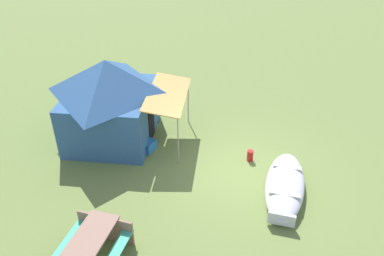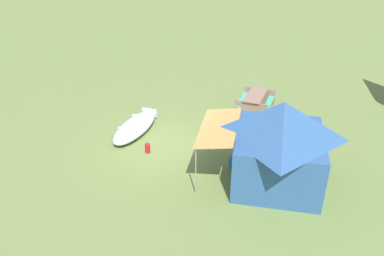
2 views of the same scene
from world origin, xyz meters
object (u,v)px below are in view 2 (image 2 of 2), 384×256
Objects in this scene: picnic_table at (255,100)px; fuel_can at (148,148)px; beached_rowboat at (135,127)px; cooler_box at (236,160)px; canvas_cabin_tent at (279,142)px.

picnic_table is 5.76m from fuel_can.
cooler_box is (0.67, 4.45, -0.08)m from beached_rowboat.
beached_rowboat is 1.59× the size of picnic_table.
beached_rowboat reaches higher than cooler_box.
canvas_cabin_tent reaches higher than picnic_table.
beached_rowboat is 4.50m from cooler_box.
cooler_box is (4.56, 0.50, -0.32)m from picnic_table.
picnic_table is at bearing -158.26° from canvas_cabin_tent.
picnic_table reaches higher than beached_rowboat.
beached_rowboat reaches higher than fuel_can.
picnic_table is at bearing 151.58° from fuel_can.
fuel_can is at bearing -88.67° from canvas_cabin_tent.
picnic_table reaches higher than cooler_box.
cooler_box is at bearing 98.79° from fuel_can.
picnic_table is 4.60m from cooler_box.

